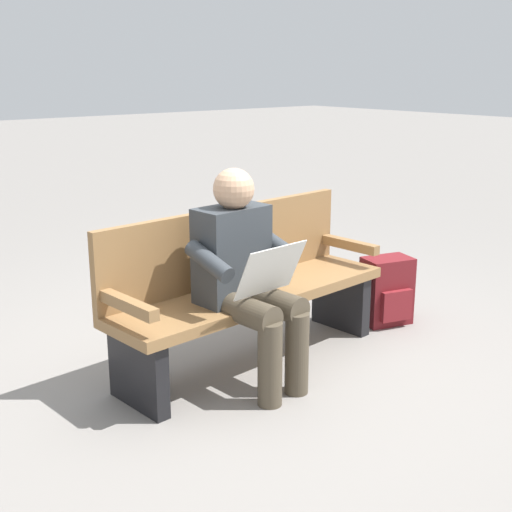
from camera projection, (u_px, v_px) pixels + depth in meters
ground_plane at (253, 362)px, 4.05m from camera, size 40.00×40.00×0.00m
bench_near at (244, 285)px, 3.98m from camera, size 1.83×0.60×0.90m
person_seated at (246, 273)px, 3.64m from camera, size 0.59×0.59×1.18m
backpack at (387, 291)px, 4.61m from camera, size 0.36×0.31×0.46m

